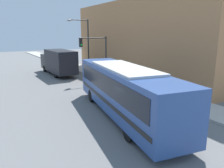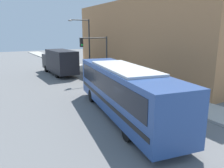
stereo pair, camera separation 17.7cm
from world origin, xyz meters
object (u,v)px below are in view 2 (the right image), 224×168
object	(u,v)px
traffic_light_pole	(97,50)
delivery_truck	(59,61)
parking_meter	(124,76)
street_lamp	(86,41)
city_bus	(123,88)
fire_hydrant	(165,95)

from	to	relation	value
traffic_light_pole	delivery_truck	bearing A→B (deg)	111.32
traffic_light_pole	parking_meter	xyz separation A→B (m)	(1.05, -3.61, -2.39)
street_lamp	city_bus	bearing A→B (deg)	-106.39
fire_hydrant	parking_meter	world-z (taller)	parking_meter
traffic_light_pole	street_lamp	xyz separation A→B (m)	(0.89, 4.65, 0.79)
fire_hydrant	city_bus	bearing A→B (deg)	-170.11
city_bus	delivery_truck	bearing A→B (deg)	97.02
delivery_truck	traffic_light_pole	world-z (taller)	traffic_light_pole
city_bus	delivery_truck	distance (m)	16.23
fire_hydrant	parking_meter	bearing A→B (deg)	90.00
fire_hydrant	street_lamp	xyz separation A→B (m)	(-0.16, 14.05, 3.66)
city_bus	parking_meter	distance (m)	8.03
parking_meter	street_lamp	xyz separation A→B (m)	(-0.16, 8.26, 3.19)
parking_meter	fire_hydrant	bearing A→B (deg)	-90.00
city_bus	traffic_light_pole	xyz separation A→B (m)	(3.48, 10.19, 1.56)
delivery_truck	parking_meter	world-z (taller)	delivery_truck
traffic_light_pole	parking_meter	world-z (taller)	traffic_light_pole
city_bus	traffic_light_pole	distance (m)	10.88
city_bus	fire_hydrant	xyz separation A→B (m)	(4.52, 0.79, -1.31)
street_lamp	traffic_light_pole	bearing A→B (deg)	-100.83
city_bus	delivery_truck	xyz separation A→B (m)	(1.13, 16.19, -0.15)
delivery_truck	parking_meter	xyz separation A→B (m)	(3.39, -9.61, -0.69)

